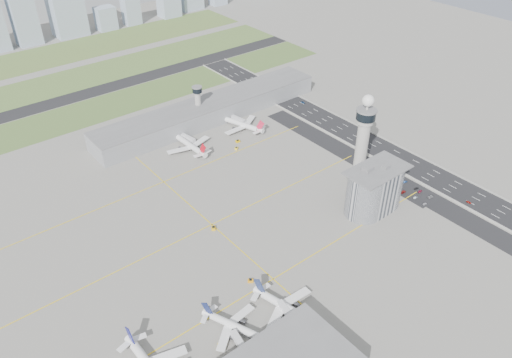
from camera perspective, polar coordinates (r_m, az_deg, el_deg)
ground at (r=318.79m, az=3.96°, el=-5.03°), size 1000.00×1000.00×0.00m
grass_strip_0 at (r=474.43m, az=-16.65°, el=7.94°), size 480.00×50.00×0.08m
grass_strip_1 at (r=539.32m, az=-20.03°, el=10.58°), size 480.00×60.00×0.08m
grass_strip_2 at (r=611.09m, az=-22.88°, el=12.74°), size 480.00×70.00×0.08m
runway at (r=506.08m, az=-18.42°, el=9.33°), size 480.00×22.00×0.10m
highway at (r=392.23m, az=16.54°, el=1.96°), size 28.00×500.00×0.10m
barrier_left at (r=381.89m, az=15.29°, el=1.33°), size 0.60×500.00×1.20m
barrier_right at (r=402.22m, az=17.75°, el=2.69°), size 0.60×500.00×1.20m
landside_road at (r=369.89m, az=15.42°, el=-0.01°), size 18.00×260.00×0.08m
parking_lot at (r=363.23m, az=16.69°, el=-0.96°), size 20.00×44.00×0.10m
taxiway_line_h_0 at (r=282.83m, az=1.97°, el=-11.36°), size 260.00×0.60×0.01m
taxiway_line_h_1 at (r=317.99m, az=-5.08°, el=-5.21°), size 260.00×0.60×0.01m
taxiway_line_h_2 at (r=359.79m, az=-10.51°, el=-0.33°), size 260.00×0.60×0.01m
taxiway_line_v at (r=317.99m, az=-5.08°, el=-5.21°), size 0.60×260.00×0.01m
control_tower at (r=347.86m, az=12.17°, el=4.98°), size 14.00×14.00×64.50m
secondary_tower at (r=425.07m, az=-6.65°, el=8.84°), size 8.60×8.60×31.90m
admin_building at (r=329.66m, az=13.37°, el=-1.14°), size 42.00×24.00×33.50m
terminal_pier at (r=433.18m, az=-5.30°, el=7.84°), size 210.00×32.00×15.80m
airplane_near_b at (r=255.97m, az=-2.35°, el=-16.17°), size 44.44×47.49×10.63m
airplane_near_c at (r=262.65m, az=3.76°, el=-14.21°), size 45.98×50.74×12.11m
airplane_far_a at (r=392.55m, az=-7.78°, el=4.32°), size 40.23×46.82×12.75m
airplane_far_b at (r=417.46m, az=-1.79°, el=6.63°), size 50.15×54.72×12.74m
jet_bridge_near_1 at (r=247.87m, az=-1.12°, el=-19.49°), size 5.39×14.31×5.70m
jet_bridge_near_2 at (r=259.88m, az=4.32°, el=-16.06°), size 5.39×14.31×5.70m
jet_bridge_far_0 at (r=406.27m, az=-8.41°, el=4.82°), size 5.39×14.31×5.70m
jet_bridge_far_1 at (r=429.79m, az=-2.72°, el=6.96°), size 5.39×14.31×5.70m
tug_0 at (r=253.95m, az=-3.98°, el=-18.41°), size 2.70×3.69×2.03m
tug_1 at (r=280.73m, az=-0.64°, el=-11.52°), size 3.76×3.56×1.80m
tug_2 at (r=274.11m, az=1.25°, el=-13.03°), size 3.27×3.54×1.70m
tug_3 at (r=313.92m, az=-4.89°, el=-5.58°), size 3.97×4.31×2.07m
tug_4 at (r=399.78m, az=-2.10°, el=4.36°), size 3.73×2.88×1.96m
tug_5 at (r=390.61m, az=-2.25°, el=3.54°), size 3.90×3.70×1.87m
car_lot_0 at (r=351.11m, az=18.72°, el=-2.69°), size 3.45×1.76×1.13m
car_lot_1 at (r=355.01m, az=17.78°, el=-2.01°), size 3.70×1.32×1.22m
car_lot_2 at (r=357.65m, az=16.45°, el=-1.42°), size 4.76×2.25×1.31m
car_lot_3 at (r=360.89m, az=15.58°, el=-0.90°), size 4.03×1.86×1.14m
car_lot_4 at (r=363.65m, az=14.70°, el=-0.43°), size 3.64×1.95×1.18m
car_lot_5 at (r=365.55m, az=14.41°, el=-0.17°), size 3.84×1.60×1.23m
car_lot_6 at (r=358.89m, az=19.33°, el=-1.92°), size 4.49×2.31×1.21m
car_lot_7 at (r=361.90m, az=18.23°, el=-1.33°), size 4.33×2.29×1.20m
car_lot_8 at (r=364.01m, az=17.86°, el=-1.02°), size 3.82×1.98×1.24m
car_lot_9 at (r=368.57m, az=16.70°, el=-0.29°), size 3.53×1.58×1.13m
car_lot_10 at (r=370.64m, az=15.92°, el=0.08°), size 4.42×2.52×1.16m
car_lot_11 at (r=373.27m, az=15.45°, el=0.44°), size 4.05×1.65×1.17m
car_hw_0 at (r=363.06m, az=23.15°, el=-2.45°), size 1.90×3.54×1.14m
car_hw_1 at (r=413.23m, az=11.98°, el=4.59°), size 1.70×3.64×1.16m
car_hw_2 at (r=463.13m, az=5.38°, el=8.70°), size 2.26×4.35×1.17m
car_hw_4 at (r=494.94m, az=-0.76°, el=10.66°), size 2.16×4.01×1.30m
skyline_bldg_8 at (r=646.77m, az=-25.26°, el=17.29°), size 26.33×21.06×83.39m
skyline_bldg_9 at (r=663.48m, az=-20.88°, el=17.70°), size 36.96×29.57×62.11m
skyline_bldg_10 at (r=674.59m, az=-16.81°, el=17.17°), size 23.01×18.41×27.75m
skyline_bldg_11 at (r=686.13m, az=-14.12°, el=18.37°), size 20.22×16.18×38.97m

